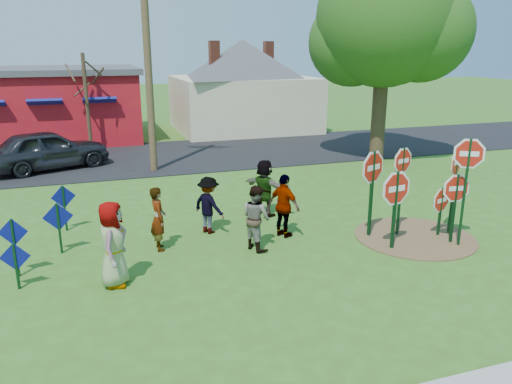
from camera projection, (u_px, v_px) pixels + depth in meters
ground at (245, 244)px, 13.04m from camera, size 120.00×120.00×0.00m
road at (172, 156)px, 23.50m from camera, size 120.00×7.50×0.04m
dirt_patch at (415, 237)px, 13.50m from camera, size 3.20×3.20×0.03m
red_building at (50, 104)px, 27.18m from camera, size 9.40×7.69×3.90m
cream_house at (243, 82)px, 30.28m from camera, size 9.40×9.40×6.50m
stop_sign_a at (396, 194)px, 12.34m from camera, size 1.17×0.21×2.19m
stop_sign_b at (402, 169)px, 13.15m from camera, size 0.90×0.31×2.56m
stop_sign_c at (468, 167)px, 12.36m from camera, size 0.92×0.51×2.95m
stop_sign_d at (456, 169)px, 13.21m from camera, size 0.91×0.59×2.58m
stop_sign_e at (441, 203)px, 13.36m from camera, size 0.89×0.31×1.49m
stop_sign_f at (456, 193)px, 12.75m from camera, size 1.00×0.14×2.00m
stop_sign_g at (372, 175)px, 13.12m from camera, size 1.10×0.48×2.52m
blue_diamond_a at (16, 261)px, 10.47m from camera, size 0.62×0.07×1.05m
blue_diamond_b at (14, 241)px, 10.98m from camera, size 0.63×0.11×1.38m
blue_diamond_c at (59, 223)px, 12.27m from camera, size 0.72×0.07×1.32m
blue_diamond_d at (64, 203)px, 13.80m from camera, size 0.65×0.14×1.31m
person_a at (113, 244)px, 10.57m from camera, size 0.84×1.05×1.89m
person_b at (158, 219)px, 12.50m from camera, size 0.42×0.62×1.64m
person_c at (256, 217)px, 12.54m from camera, size 0.87×0.98×1.67m
person_d at (209, 205)px, 13.66m from camera, size 1.04×1.18×1.59m
person_e at (284, 206)px, 13.33m from camera, size 0.84×1.10×1.74m
person_f at (265, 188)px, 15.05m from camera, size 1.33×1.62×1.74m
suv at (48, 150)px, 20.66m from camera, size 5.22×3.60×1.65m
utility_pole at (147, 47)px, 19.34m from camera, size 2.18×1.00×9.43m
leafy_tree at (388, 25)px, 20.97m from camera, size 6.39×5.83×9.08m
bare_tree_east at (86, 89)px, 23.56m from camera, size 1.80×1.80×4.70m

